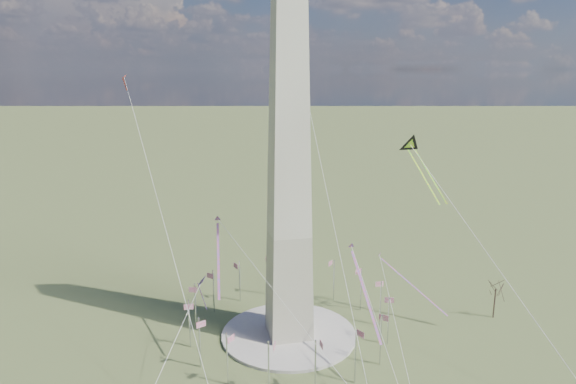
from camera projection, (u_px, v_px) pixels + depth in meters
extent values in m
plane|color=brown|center=(289.00, 335.00, 137.70)|extent=(2000.00, 2000.00, 0.00)
cylinder|color=#B3ACA3|center=(289.00, 334.00, 137.60)|extent=(36.00, 36.00, 0.80)
cylinder|color=silver|center=(380.00, 304.00, 141.74)|extent=(0.36, 0.36, 13.00)
cube|color=#C01943|center=(379.00, 284.00, 141.74)|extent=(2.40, 0.08, 1.50)
cylinder|color=silver|center=(361.00, 290.00, 150.76)|extent=(0.36, 0.36, 13.00)
cube|color=#C01943|center=(358.00, 271.00, 150.56)|extent=(2.25, 0.99, 1.50)
cylinder|color=silver|center=(334.00, 280.00, 157.55)|extent=(0.36, 0.36, 13.00)
cube|color=#C01943|center=(330.00, 263.00, 157.00)|extent=(1.75, 1.75, 1.50)
cylinder|color=silver|center=(303.00, 276.00, 161.10)|extent=(0.36, 0.36, 13.00)
cube|color=#C01943|center=(299.00, 259.00, 160.08)|extent=(0.99, 2.25, 1.50)
cylinder|color=silver|center=(271.00, 276.00, 160.85)|extent=(0.36, 0.36, 13.00)
cube|color=#C01943|center=(266.00, 260.00, 159.34)|extent=(0.08, 2.40, 1.50)
cylinder|color=silver|center=(240.00, 281.00, 156.85)|extent=(0.36, 0.36, 13.00)
cube|color=#C01943|center=(236.00, 266.00, 154.89)|extent=(0.99, 2.25, 1.50)
cylinder|color=silver|center=(214.00, 291.00, 149.70)|extent=(0.36, 0.36, 13.00)
cube|color=#C01943|center=(210.00, 276.00, 147.40)|extent=(1.75, 1.75, 1.50)
cylinder|color=silver|center=(195.00, 306.00, 140.49)|extent=(0.36, 0.36, 13.00)
cube|color=#C01943|center=(193.00, 290.00, 138.01)|extent=(2.25, 0.99, 1.50)
cylinder|color=silver|center=(189.00, 324.00, 130.63)|extent=(0.36, 0.36, 13.00)
cube|color=#C01943|center=(189.00, 307.00, 128.16)|extent=(2.40, 0.08, 1.50)
cylinder|color=silver|center=(200.00, 342.00, 121.61)|extent=(0.36, 0.36, 13.00)
cube|color=#C01943|center=(201.00, 324.00, 119.34)|extent=(2.25, 0.99, 1.50)
cylinder|color=silver|center=(227.00, 359.00, 114.81)|extent=(0.36, 0.36, 13.00)
cube|color=#C01943|center=(231.00, 339.00, 112.90)|extent=(1.75, 1.75, 1.50)
cylinder|color=silver|center=(269.00, 368.00, 111.27)|extent=(0.36, 0.36, 13.00)
cube|color=#C01943|center=(274.00, 346.00, 109.82)|extent=(0.99, 2.25, 1.50)
cylinder|color=silver|center=(315.00, 367.00, 111.52)|extent=(0.36, 0.36, 13.00)
cube|color=#C01943|center=(321.00, 345.00, 110.56)|extent=(0.08, 2.40, 1.50)
cylinder|color=silver|center=(355.00, 357.00, 115.52)|extent=(0.36, 0.36, 13.00)
cube|color=#C01943|center=(360.00, 334.00, 115.01)|extent=(0.99, 2.25, 1.50)
cylinder|color=silver|center=(381.00, 340.00, 122.67)|extent=(0.36, 0.36, 13.00)
cube|color=#C01943|center=(384.00, 318.00, 122.50)|extent=(1.75, 1.75, 1.50)
cylinder|color=silver|center=(388.00, 321.00, 131.88)|extent=(0.36, 0.36, 13.00)
cube|color=#C01943|center=(389.00, 300.00, 131.89)|extent=(2.25, 0.99, 1.50)
cylinder|color=#49352C|center=(494.00, 303.00, 146.70)|extent=(0.40, 0.40, 8.85)
cube|color=yellow|center=(430.00, 175.00, 141.79)|extent=(1.93, 17.24, 12.11)
cube|color=yellow|center=(423.00, 176.00, 141.14)|extent=(1.93, 17.24, 12.11)
cube|color=#301561|center=(202.00, 281.00, 126.33)|extent=(2.26, 3.26, 2.47)
cube|color=#FE4F28|center=(202.00, 297.00, 127.28)|extent=(2.32, 2.47, 8.52)
cube|color=#FE4F28|center=(366.00, 294.00, 122.45)|extent=(1.30, 22.41, 14.03)
cube|color=#FE4F28|center=(218.00, 259.00, 126.18)|extent=(2.43, 19.95, 12.51)
cube|color=#FE4F28|center=(414.00, 286.00, 145.36)|extent=(14.57, 15.01, 12.73)
cube|color=red|center=(124.00, 77.00, 145.28)|extent=(1.38, 2.08, 1.63)
cube|color=red|center=(125.00, 84.00, 145.70)|extent=(0.98, 1.31, 3.74)
cube|color=white|center=(297.00, 48.00, 163.33)|extent=(1.51, 1.71, 1.70)
cube|color=white|center=(297.00, 54.00, 163.77)|extent=(0.43, 1.48, 3.90)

